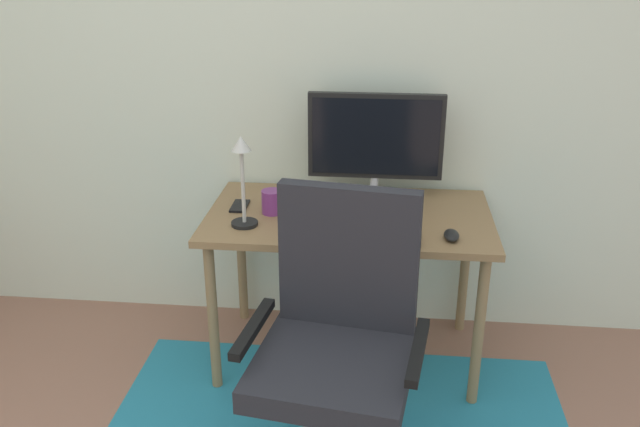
% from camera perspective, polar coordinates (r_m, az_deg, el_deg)
% --- Properties ---
extents(wall_back, '(6.00, 0.10, 2.60)m').
position_cam_1_polar(wall_back, '(3.17, -4.68, 13.00)').
color(wall_back, silver).
rests_on(wall_back, ground).
extents(desk, '(1.21, 0.69, 0.72)m').
position_cam_1_polar(desk, '(2.91, 2.46, -1.43)').
color(desk, olive).
rests_on(desk, ground).
extents(monitor, '(0.60, 0.18, 0.48)m').
position_cam_1_polar(monitor, '(2.98, 4.74, 6.29)').
color(monitor, '#B2B2B7').
rests_on(monitor, desk).
extents(keyboard, '(0.43, 0.13, 0.02)m').
position_cam_1_polar(keyboard, '(2.65, 3.87, -1.94)').
color(keyboard, black).
rests_on(keyboard, desk).
extents(computer_mouse, '(0.06, 0.10, 0.03)m').
position_cam_1_polar(computer_mouse, '(2.68, 11.10, -1.82)').
color(computer_mouse, black).
rests_on(computer_mouse, desk).
extents(coffee_cup, '(0.09, 0.09, 0.10)m').
position_cam_1_polar(coffee_cup, '(2.88, -4.09, 1.00)').
color(coffee_cup, '#783077').
rests_on(coffee_cup, desk).
extents(cell_phone, '(0.07, 0.14, 0.01)m').
position_cam_1_polar(cell_phone, '(2.97, -6.82, 0.63)').
color(cell_phone, black).
rests_on(cell_phone, desk).
extents(desk_lamp, '(0.11, 0.11, 0.38)m').
position_cam_1_polar(desk_lamp, '(2.70, -6.62, 3.53)').
color(desk_lamp, black).
rests_on(desk_lamp, desk).
extents(office_chair, '(0.63, 0.58, 1.06)m').
position_cam_1_polar(office_chair, '(2.35, 1.45, -13.12)').
color(office_chair, slate).
rests_on(office_chair, ground).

